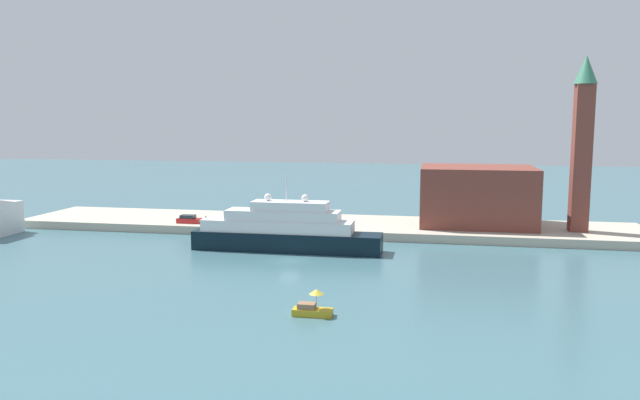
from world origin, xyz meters
TOP-DOWN VIEW (x-y plane):
  - ground at (0.00, 0.00)m, footprint 400.00×400.00m
  - quay_dock at (0.00, 25.20)m, footprint 110.00×18.40m
  - large_yacht at (-2.40, 6.57)m, footprint 28.55×4.95m
  - small_motorboat at (7.96, -22.87)m, footprint 3.98×1.52m
  - harbor_building at (26.92, 27.47)m, footprint 19.23×15.09m
  - bell_tower at (42.82, 23.71)m, footprint 3.60×3.60m
  - parked_car at (-23.03, 19.17)m, footprint 4.18×1.80m
  - person_figure at (-19.42, 18.22)m, footprint 0.36×0.36m
  - mooring_bollard at (-3.97, 17.70)m, footprint 0.50×0.50m

SIDE VIEW (x-z plane):
  - ground at x=0.00m, z-range 0.00..0.00m
  - quay_dock at x=0.00m, z-range 0.00..1.43m
  - small_motorboat at x=7.96m, z-range -0.56..2.20m
  - mooring_bollard at x=-3.97m, z-range 1.43..2.21m
  - parked_car at x=-23.03m, z-range 1.34..2.79m
  - person_figure at x=-19.42m, z-range 1.37..2.97m
  - large_yacht at x=-2.40m, z-range -2.65..8.62m
  - harbor_building at x=26.92m, z-range 1.43..11.54m
  - bell_tower at x=42.82m, z-range 2.61..30.90m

